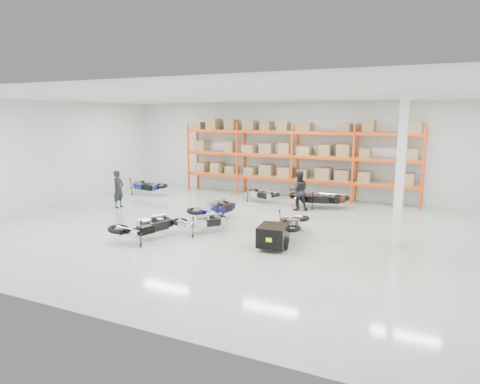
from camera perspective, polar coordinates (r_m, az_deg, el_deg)
The scene contains 14 objects.
room at distance 14.36m, azimuth -0.74°, elevation 3.64°, with size 18.00×18.00×18.00m.
pallet_rack at distance 20.32m, azimuth 7.32°, elevation 5.51°, with size 11.28×0.98×3.62m.
structural_column at distance 13.46m, azimuth 20.60°, elevation 2.55°, with size 0.25×0.25×4.50m, color white.
moto_blue_centre at distance 15.90m, azimuth -3.42°, elevation -1.79°, with size 0.86×1.94×1.18m, color #080851, non-canonical shape.
moto_silver_left at distance 14.34m, azimuth -5.21°, elevation -3.52°, with size 0.73×1.64×1.00m, color #AEB1B5, non-canonical shape.
moto_black_far_left at distance 13.75m, azimuth -12.60°, elevation -3.97°, with size 0.85×1.91×1.17m, color black, non-canonical shape.
moto_touring_right at distance 14.06m, azimuth 6.77°, elevation -3.76°, with size 0.75×1.68×1.03m, color black, non-canonical shape.
trailer at distance 12.64m, azimuth 4.43°, elevation -5.81°, with size 0.92×1.71×0.70m.
moto_back_a at distance 21.62m, azimuth -12.36°, elevation 1.17°, with size 0.85×1.92×1.17m, color navy, non-canonical shape.
moto_back_b at distance 19.39m, azimuth 2.79°, elevation 0.06°, with size 0.70×1.57×0.96m, color #B4B7BE, non-canonical shape.
moto_back_c at distance 18.33m, azimuth 9.76°, elevation -0.37°, with size 0.84×1.88×1.15m, color black, non-canonical shape.
moto_back_d at distance 18.41m, azimuth 11.27°, elevation -0.49°, with size 0.78×1.75×1.07m, color #46140E, non-canonical shape.
person_left at distance 18.86m, azimuth -15.90°, elevation 0.36°, with size 0.58×0.38×1.59m, color black.
person_back at distance 17.79m, azimuth 7.83°, elevation 0.17°, with size 0.80×0.62×1.64m, color black.
Camera 1 is at (6.27, -12.81, 3.89)m, focal length 32.00 mm.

